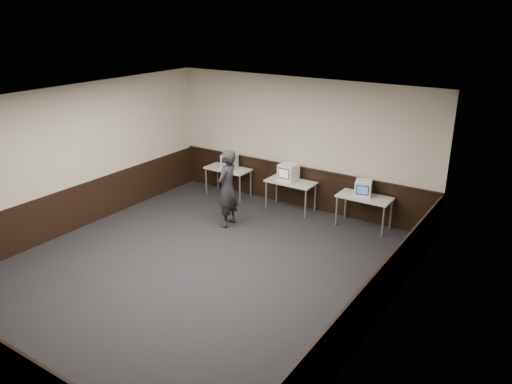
% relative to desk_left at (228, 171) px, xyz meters
% --- Properties ---
extents(floor, '(8.00, 8.00, 0.00)m').
position_rel_desk_left_xyz_m(floor, '(1.90, -3.60, -0.68)').
color(floor, black).
rests_on(floor, ground).
extents(ceiling, '(8.00, 8.00, 0.00)m').
position_rel_desk_left_xyz_m(ceiling, '(1.90, -3.60, 2.52)').
color(ceiling, white).
rests_on(ceiling, back_wall).
extents(back_wall, '(7.00, 0.00, 7.00)m').
position_rel_desk_left_xyz_m(back_wall, '(1.90, 0.40, 0.92)').
color(back_wall, beige).
rests_on(back_wall, ground).
extents(left_wall, '(0.00, 8.00, 8.00)m').
position_rel_desk_left_xyz_m(left_wall, '(-1.60, -3.60, 0.92)').
color(left_wall, beige).
rests_on(left_wall, ground).
extents(right_wall, '(0.00, 8.00, 8.00)m').
position_rel_desk_left_xyz_m(right_wall, '(5.40, -3.60, 0.92)').
color(right_wall, beige).
rests_on(right_wall, ground).
extents(wainscot_back, '(6.98, 0.04, 1.00)m').
position_rel_desk_left_xyz_m(wainscot_back, '(1.90, 0.38, -0.18)').
color(wainscot_back, black).
rests_on(wainscot_back, back_wall).
extents(wainscot_left, '(0.04, 7.98, 1.00)m').
position_rel_desk_left_xyz_m(wainscot_left, '(-1.58, -3.60, -0.18)').
color(wainscot_left, black).
rests_on(wainscot_left, left_wall).
extents(wainscot_right, '(0.04, 7.98, 1.00)m').
position_rel_desk_left_xyz_m(wainscot_right, '(5.38, -3.60, -0.18)').
color(wainscot_right, black).
rests_on(wainscot_right, right_wall).
extents(wainscot_rail, '(6.98, 0.06, 0.04)m').
position_rel_desk_left_xyz_m(wainscot_rail, '(1.90, 0.36, 0.34)').
color(wainscot_rail, black).
rests_on(wainscot_rail, wainscot_back).
extents(desk_left, '(1.20, 0.60, 0.75)m').
position_rel_desk_left_xyz_m(desk_left, '(0.00, 0.00, 0.00)').
color(desk_left, beige).
rests_on(desk_left, ground).
extents(desk_center, '(1.20, 0.60, 0.75)m').
position_rel_desk_left_xyz_m(desk_center, '(1.90, 0.00, 0.00)').
color(desk_center, beige).
rests_on(desk_center, ground).
extents(desk_right, '(1.20, 0.60, 0.75)m').
position_rel_desk_left_xyz_m(desk_right, '(3.80, 0.00, 0.00)').
color(desk_right, beige).
rests_on(desk_right, ground).
extents(emac_left, '(0.46, 0.47, 0.37)m').
position_rel_desk_left_xyz_m(emac_left, '(0.03, 0.04, 0.26)').
color(emac_left, white).
rests_on(emac_left, desk_left).
extents(emac_center, '(0.42, 0.46, 0.41)m').
position_rel_desk_left_xyz_m(emac_center, '(1.80, 0.04, 0.28)').
color(emac_center, white).
rests_on(emac_center, desk_center).
extents(emac_right, '(0.45, 0.46, 0.36)m').
position_rel_desk_left_xyz_m(emac_right, '(3.74, 0.02, 0.25)').
color(emac_right, white).
rests_on(emac_right, desk_right).
extents(person, '(0.50, 0.70, 1.79)m').
position_rel_desk_left_xyz_m(person, '(1.16, -1.60, 0.22)').
color(person, black).
rests_on(person, ground).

